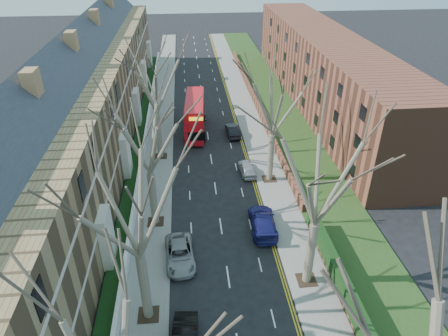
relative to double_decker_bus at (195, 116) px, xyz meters
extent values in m
cube|color=slate|center=(-4.52, 4.40, -2.01)|extent=(3.00, 102.00, 0.12)
cube|color=slate|center=(7.48, 4.40, -2.01)|extent=(3.00, 102.00, 0.12)
cube|color=olive|center=(-12.32, -3.60, 2.93)|extent=(9.00, 78.00, 10.00)
cube|color=#2B2D35|center=(-12.32, -3.60, 8.93)|extent=(4.67, 78.00, 4.67)
cube|color=silver|center=(-7.87, -3.60, 1.43)|extent=(0.12, 78.00, 0.35)
cube|color=silver|center=(-7.87, -3.60, 4.93)|extent=(0.12, 78.00, 0.35)
cube|color=brown|center=(18.98, 8.40, 2.93)|extent=(8.00, 54.00, 10.00)
cube|color=brown|center=(9.18, 8.40, -1.50)|extent=(0.35, 54.00, 0.90)
cube|color=white|center=(-6.17, -3.60, -1.45)|extent=(0.30, 78.00, 1.00)
cube|color=#233D16|center=(11.98, 4.40, -1.92)|extent=(6.00, 102.00, 0.06)
cylinder|color=#726451|center=(-4.22, -28.60, 0.68)|extent=(0.64, 0.64, 5.25)
cube|color=#2D2116|center=(-4.22, -28.60, -1.93)|extent=(1.40, 1.40, 0.05)
cylinder|color=#726451|center=(-4.22, -18.60, 0.59)|extent=(0.64, 0.64, 5.07)
cube|color=#2D2116|center=(-4.22, -18.60, -1.93)|extent=(1.40, 1.40, 0.05)
cylinder|color=#726451|center=(-4.22, -6.60, 0.68)|extent=(0.60, 0.60, 5.25)
cube|color=#2D2116|center=(-4.22, -6.60, -1.93)|extent=(1.40, 1.40, 0.05)
cylinder|color=#726451|center=(7.18, -26.60, 0.68)|extent=(0.64, 0.64, 5.25)
cube|color=#2D2116|center=(7.18, -26.60, -1.93)|extent=(1.40, 1.40, 0.05)
cylinder|color=#726451|center=(7.18, -12.60, 0.59)|extent=(0.60, 0.60, 5.07)
cube|color=#2D2116|center=(7.18, -12.60, -1.93)|extent=(1.40, 1.40, 0.05)
cube|color=red|center=(0.00, 0.00, -0.72)|extent=(2.89, 10.13, 2.00)
cube|color=red|center=(0.00, 0.00, 1.19)|extent=(2.86, 9.63, 1.82)
cube|color=black|center=(0.00, 0.00, -0.31)|extent=(2.86, 9.33, 0.82)
cube|color=black|center=(0.00, 0.00, 1.29)|extent=(2.85, 9.13, 0.82)
imported|color=gray|center=(-2.08, -23.52, -1.40)|extent=(2.54, 4.93, 1.33)
imported|color=navy|center=(5.05, -20.32, -1.30)|extent=(2.36, 5.34, 1.53)
imported|color=#9C9EA5|center=(5.06, -11.09, -1.43)|extent=(1.77, 3.85, 1.28)
imported|color=black|center=(4.63, -1.79, -1.39)|extent=(1.63, 4.20, 1.36)
camera|label=1|loc=(-0.94, -46.95, 20.25)|focal=32.00mm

